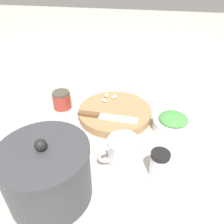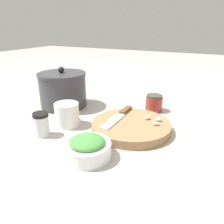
{
  "view_description": "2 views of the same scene",
  "coord_description": "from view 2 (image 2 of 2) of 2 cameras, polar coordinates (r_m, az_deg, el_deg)",
  "views": [
    {
      "loc": [
        -0.13,
        0.6,
        0.51
      ],
      "look_at": [
        0.0,
        -0.05,
        0.05
      ],
      "focal_mm": 35.0,
      "sensor_mm": 36.0,
      "label": 1
    },
    {
      "loc": [
        -0.68,
        -0.37,
        0.36
      ],
      "look_at": [
        -0.03,
        -0.04,
        0.07
      ],
      "focal_mm": 35.0,
      "sensor_mm": 36.0,
      "label": 2
    }
  ],
  "objects": [
    {
      "name": "coffee_mug",
      "position": [
        0.85,
        -11.64,
        -0.56
      ],
      "size": [
        0.12,
        0.09,
        0.09
      ],
      "color": "white",
      "rests_on": "ground_plane"
    },
    {
      "name": "garlic_cloves",
      "position": [
        0.81,
        11.06,
        -2.18
      ],
      "size": [
        0.06,
        0.07,
        0.02
      ],
      "color": "silver",
      "rests_on": "cutting_board"
    },
    {
      "name": "ground_plane",
      "position": [
        0.85,
        -1.45,
        -3.34
      ],
      "size": [
        5.0,
        5.0,
        0.0
      ],
      "primitive_type": "plane",
      "color": "#B2ADA3"
    },
    {
      "name": "honey_jar",
      "position": [
        1.0,
        10.9,
        2.31
      ],
      "size": [
        0.08,
        0.08,
        0.07
      ],
      "color": "#9E3328",
      "rests_on": "ground_plane"
    },
    {
      "name": "chef_knife",
      "position": [
        0.85,
        1.98,
        -0.9
      ],
      "size": [
        0.23,
        0.03,
        0.01
      ],
      "rotation": [
        0.0,
        0.0,
        1.57
      ],
      "color": "brown",
      "rests_on": "cutting_board"
    },
    {
      "name": "spice_jar",
      "position": [
        0.79,
        -17.92,
        -3.05
      ],
      "size": [
        0.05,
        0.05,
        0.08
      ],
      "color": "silver",
      "rests_on": "ground_plane"
    },
    {
      "name": "cutting_board",
      "position": [
        0.81,
        5.13,
        -3.63
      ],
      "size": [
        0.29,
        0.29,
        0.03
      ],
      "color": "#9E754C",
      "rests_on": "ground_plane"
    },
    {
      "name": "herb_bowl",
      "position": [
        0.65,
        -6.45,
        -9.2
      ],
      "size": [
        0.14,
        0.14,
        0.07
      ],
      "color": "white",
      "rests_on": "ground_plane"
    },
    {
      "name": "stock_pot",
      "position": [
        1.05,
        -12.7,
        5.7
      ],
      "size": [
        0.22,
        0.22,
        0.19
      ],
      "color": "#38383D",
      "rests_on": "ground_plane"
    }
  ]
}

